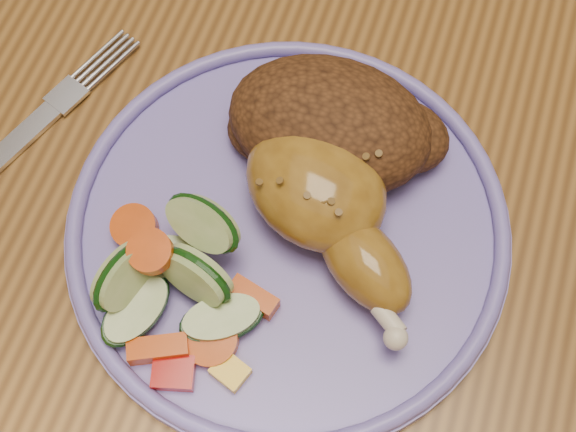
{
  "coord_description": "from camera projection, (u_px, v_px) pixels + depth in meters",
  "views": [
    {
      "loc": [
        0.05,
        -0.26,
        1.21
      ],
      "look_at": [
        -0.01,
        -0.07,
        0.78
      ],
      "focal_mm": 50.0,
      "sensor_mm": 36.0,
      "label": 1
    }
  ],
  "objects": [
    {
      "name": "rice_pilaf",
      "position": [
        334.0,
        126.0,
        0.49
      ],
      "size": [
        0.14,
        0.09,
        0.06
      ],
      "color": "#4A2812",
      "rests_on": "plate"
    },
    {
      "name": "plate",
      "position": [
        288.0,
        230.0,
        0.49
      ],
      "size": [
        0.27,
        0.27,
        0.01
      ],
      "primitive_type": "cylinder",
      "color": "#6F62B9",
      "rests_on": "dining_table"
    },
    {
      "name": "plate_rim",
      "position": [
        288.0,
        223.0,
        0.48
      ],
      "size": [
        0.27,
        0.27,
        0.01
      ],
      "primitive_type": "torus",
      "color": "#6F62B9",
      "rests_on": "plate"
    },
    {
      "name": "dining_table",
      "position": [
        334.0,
        196.0,
        0.6
      ],
      "size": [
        0.9,
        1.4,
        0.75
      ],
      "color": "brown",
      "rests_on": "ground"
    },
    {
      "name": "ground",
      "position": [
        311.0,
        389.0,
        1.21
      ],
      "size": [
        4.0,
        4.0,
        0.0
      ],
      "primitive_type": "plane",
      "color": "#53351C",
      "rests_on": "ground"
    },
    {
      "name": "chicken_leg",
      "position": [
        328.0,
        204.0,
        0.46
      ],
      "size": [
        0.14,
        0.13,
        0.05
      ],
      "color": "olive",
      "rests_on": "plate"
    },
    {
      "name": "vegetable_pile",
      "position": [
        174.0,
        282.0,
        0.45
      ],
      "size": [
        0.11,
        0.12,
        0.05
      ],
      "color": "#A50A05",
      "rests_on": "plate"
    },
    {
      "name": "fork",
      "position": [
        18.0,
        141.0,
        0.52
      ],
      "size": [
        0.08,
        0.17,
        0.0
      ],
      "color": "silver",
      "rests_on": "dining_table"
    }
  ]
}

